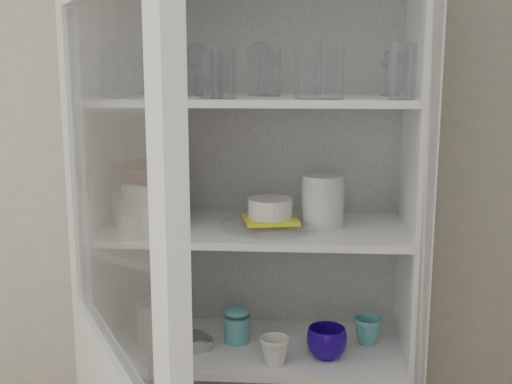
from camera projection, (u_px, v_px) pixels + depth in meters
The scene contains 31 objects.
wall_back at pixel (204, 197), 2.24m from camera, with size 3.60×0.02×2.60m, color #ADACA4.
pantry_cabinet at pixel (257, 313), 2.14m from camera, with size 1.00×0.45×2.10m.
tumbler_0 at pixel (129, 76), 1.81m from camera, with size 0.06×0.06×0.12m, color silver.
tumbler_1 at pixel (113, 74), 1.82m from camera, with size 0.07×0.07×0.14m, color silver.
tumbler_2 at pixel (212, 74), 1.80m from camera, with size 0.07×0.07×0.13m, color silver.
tumbler_3 at pixel (223, 73), 1.78m from camera, with size 0.07×0.07×0.14m, color silver.
tumbler_4 at pixel (331, 71), 1.76m from camera, with size 0.08×0.08×0.15m, color silver.
tumbler_5 at pixel (307, 75), 1.77m from camera, with size 0.06×0.06×0.13m, color silver.
tumbler_6 at pixel (402, 71), 1.74m from camera, with size 0.08×0.08×0.15m, color silver.
tumbler_7 at pixel (176, 71), 1.96m from camera, with size 0.07×0.07×0.15m, color silver.
tumbler_8 at pixel (155, 72), 1.91m from camera, with size 0.07×0.07×0.15m, color silver.
tumbler_9 at pixel (208, 75), 1.92m from camera, with size 0.06×0.06×0.13m, color silver.
tumbler_10 at pixel (270, 74), 1.91m from camera, with size 0.07×0.07×0.14m, color silver.
goblet_0 at pixel (136, 68), 2.02m from camera, with size 0.07×0.07×0.16m, color silver, non-canonical shape.
goblet_1 at pixel (195, 67), 2.00m from camera, with size 0.08×0.08×0.18m, color silver, non-canonical shape.
goblet_2 at pixel (259, 66), 1.99m from camera, with size 0.08×0.08×0.18m, color silver, non-canonical shape.
goblet_3 at pixel (390, 71), 1.97m from camera, with size 0.07×0.07×0.15m, color silver, non-canonical shape.
plate_stack_front at pixel (153, 213), 1.99m from camera, with size 0.22×0.22×0.08m, color silver.
plate_stack_back at pixel (141, 201), 2.13m from camera, with size 0.21×0.21×0.10m, color silver.
cream_bowl at pixel (152, 190), 1.98m from camera, with size 0.19×0.19×0.06m, color silver.
terracotta_bowl at pixel (151, 173), 1.97m from camera, with size 0.22×0.22×0.05m, color #622D19.
glass_platter at pixel (270, 224), 1.99m from camera, with size 0.31×0.31×0.02m, color silver.
yellow_trivet at pixel (270, 219), 1.99m from camera, with size 0.16×0.16×0.01m, color yellow.
white_ramekin at pixel (270, 208), 1.98m from camera, with size 0.14×0.14×0.06m, color silver.
grey_bowl_stack at pixel (323, 201), 1.99m from camera, with size 0.13×0.13×0.16m, color silver.
mug_blue at pixel (327, 343), 1.98m from camera, with size 0.12×0.12×0.10m, color navy.
mug_teal at pixel (368, 330), 2.09m from camera, with size 0.09×0.09×0.09m, color #216A76.
mug_white at pixel (275, 351), 1.94m from camera, with size 0.09×0.09×0.09m, color silver.
teal_jar at pixel (237, 327), 2.10m from camera, with size 0.09×0.09×0.10m.
measuring_cups at pixel (191, 342), 2.06m from camera, with size 0.10×0.10×0.04m, color #B5B5B5.
white_canister at pixel (153, 321), 2.11m from camera, with size 0.11×0.11×0.13m, color silver.
Camera 1 is at (0.34, -0.68, 1.75)m, focal length 45.00 mm.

